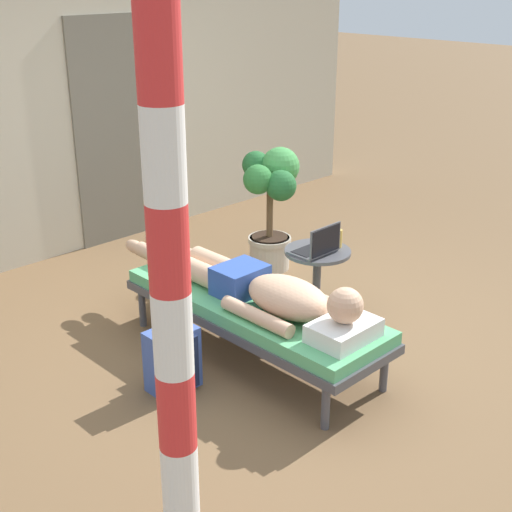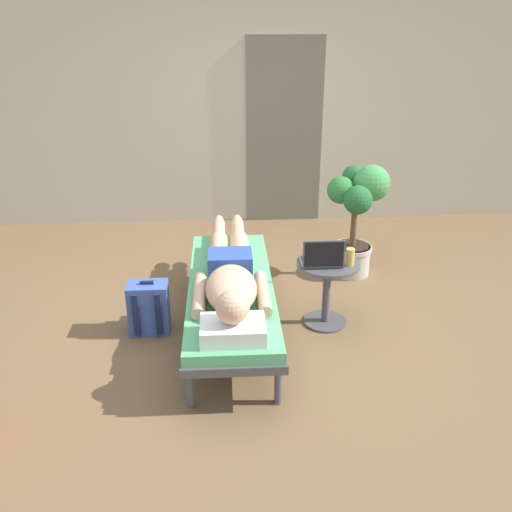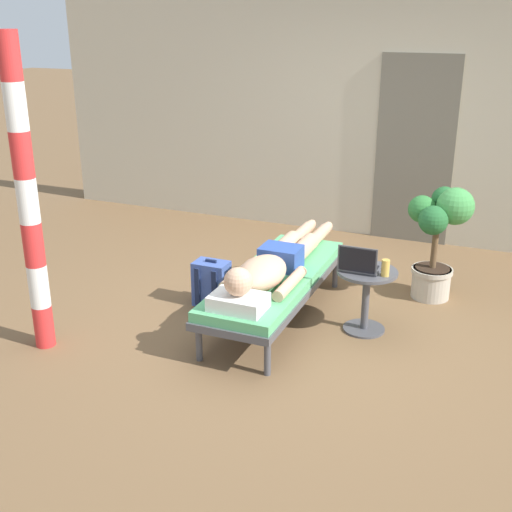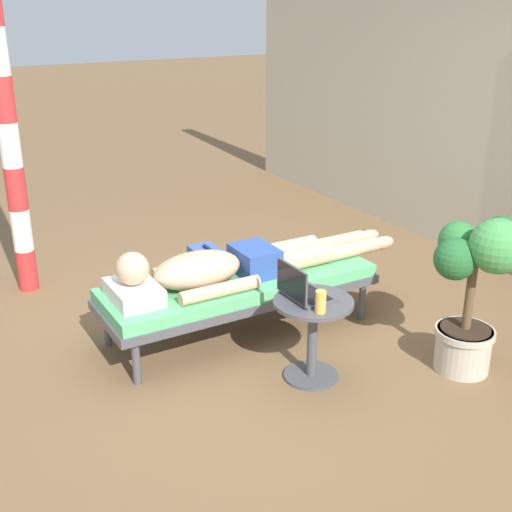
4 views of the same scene
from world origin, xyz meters
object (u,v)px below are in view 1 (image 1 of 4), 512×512
Objects in this scene: person_reclining at (261,288)px; backpack at (172,360)px; laptop at (318,247)px; porch_post at (173,333)px; potted_plant at (271,199)px; lounge_chair at (253,309)px; drink_glass at (338,238)px; side_table at (317,271)px.

person_reclining reaches higher than backpack.
porch_post is (-2.17, -1.16, 0.58)m from laptop.
person_reclining is 0.93× the size of porch_post.
laptop is at bearing -117.21° from potted_plant.
lounge_chair is 0.64m from backpack.
drink_glass is at bearing -105.96° from potted_plant.
side_table reaches higher than lounge_chair.
drink_glass is (0.89, 0.03, 0.24)m from lounge_chair.
drink_glass is at bearing -1.14° from backpack.
backpack is (-1.52, 0.03, -0.39)m from drink_glass.
porch_post is (-1.49, -1.04, 0.65)m from person_reclining.
potted_plant is (0.42, 0.88, 0.26)m from side_table.
person_reclining is 5.12× the size of backpack.
side_table is at bearing 40.52° from laptop.
lounge_chair is 0.89× the size of person_reclining.
drink_glass is 0.06× the size of porch_post.
person_reclining is at bearing -173.28° from drink_glass.
backpack is at bearing 167.77° from person_reclining.
side_table is 1.38m from backpack.
laptop reaches higher than lounge_chair.
porch_post reaches higher than backpack.
drink_glass is at bearing 25.75° from porch_post.
laptop is at bearing 3.63° from lounge_chair.
drink_glass reaches higher than lounge_chair.
laptop is at bearing -139.48° from side_table.
potted_plant is (0.48, 0.93, 0.03)m from laptop.
side_table is 0.51× the size of potted_plant.
lounge_chair is 4.53× the size of backpack.
laptop is 1.05m from potted_plant.
porch_post reaches higher than lounge_chair.
lounge_chair is at bearing -5.94° from backpack.
porch_post reaches higher than laptop.
laptop is at bearing 177.69° from drink_glass.
potted_plant reaches higher than laptop.
side_table is at bearing 158.28° from drink_glass.
person_reclining is at bearing -167.48° from side_table.
drink_glass reaches higher than side_table.
porch_post is at bearing -126.27° from backpack.
porch_post is at bearing -154.25° from drink_glass.
person_reclining is 1.93m from porch_post.
potted_plant is 3.42m from porch_post.
side_table is 1.23× the size of backpack.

